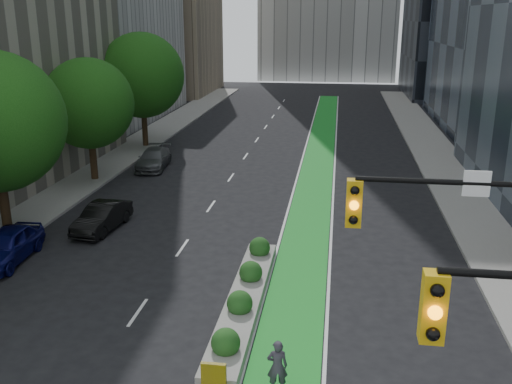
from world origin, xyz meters
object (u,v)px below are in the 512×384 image
(parked_car_left_mid, at_px, (102,217))
(parked_car_left_far, at_px, (154,159))
(median_planter, at_px, (245,297))
(parked_car_left_near, at_px, (7,246))
(cyclist, at_px, (277,366))

(parked_car_left_mid, bearing_deg, parked_car_left_far, 101.91)
(median_planter, relative_size, parked_car_left_mid, 2.55)
(median_planter, xyz_separation_m, parked_car_left_mid, (-8.20, 6.64, 0.29))
(parked_car_left_near, bearing_deg, parked_car_left_far, 82.44)
(median_planter, distance_m, parked_car_left_far, 20.84)
(cyclist, distance_m, parked_car_left_near, 14.33)
(parked_car_left_mid, relative_size, parked_car_left_far, 0.87)
(median_planter, relative_size, parked_car_left_near, 2.37)
(cyclist, relative_size, parked_car_left_far, 0.35)
(median_planter, relative_size, cyclist, 6.39)
(parked_car_left_near, height_order, parked_car_left_far, parked_car_left_near)
(parked_car_left_far, bearing_deg, median_planter, -68.06)
(median_planter, distance_m, cyclist, 5.07)
(cyclist, relative_size, parked_car_left_mid, 0.40)
(parked_car_left_near, relative_size, parked_car_left_mid, 1.07)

